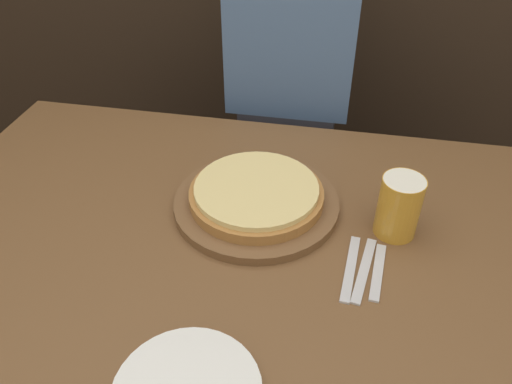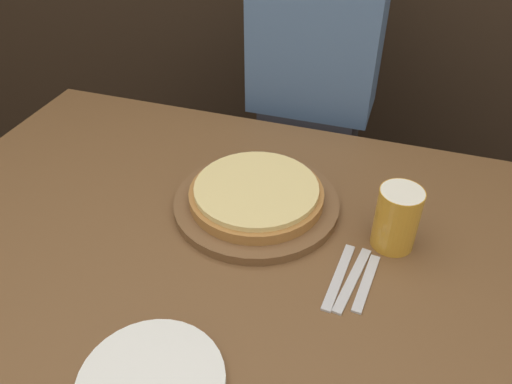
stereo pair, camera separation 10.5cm
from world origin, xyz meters
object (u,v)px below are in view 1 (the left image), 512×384
dinner_knife (364,270)px  spoon (378,272)px  pizza_on_board (256,198)px  beer_glass (399,204)px  diner_person (288,124)px  fork (350,268)px

dinner_knife → spoon: size_ratio=1.17×
pizza_on_board → beer_glass: (0.29, -0.02, 0.05)m
spoon → diner_person: bearing=111.1°
pizza_on_board → dinner_knife: bearing=-32.0°
beer_glass → spoon: (-0.03, -0.12, -0.07)m
pizza_on_board → diner_person: bearing=90.1°
diner_person → beer_glass: bearing=-62.1°
spoon → diner_person: (-0.26, 0.67, -0.10)m
pizza_on_board → dinner_knife: size_ratio=2.06×
pizza_on_board → dinner_knife: (0.23, -0.15, -0.02)m
beer_glass → fork: size_ratio=0.75×
fork → diner_person: (-0.21, 0.67, -0.10)m
dinner_knife → spoon: 0.03m
beer_glass → dinner_knife: bearing=-114.7°
pizza_on_board → dinner_knife: pizza_on_board is taller
pizza_on_board → beer_glass: size_ratio=2.74×
fork → beer_glass: bearing=56.4°
fork → dinner_knife: (0.02, 0.00, 0.00)m
pizza_on_board → diner_person: size_ratio=0.27×
beer_glass → diner_person: (-0.29, 0.55, -0.17)m
pizza_on_board → spoon: (0.26, -0.15, -0.02)m
fork → spoon: 0.05m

